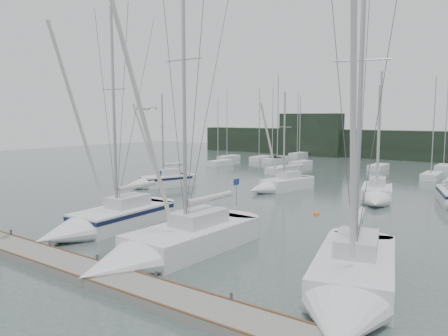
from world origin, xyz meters
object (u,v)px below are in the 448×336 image
object	(u,v)px
sailboat_near_right	(350,289)
buoy_b	(316,214)
sailboat_near_left	(100,223)
buoy_c	(165,201)
buoy_a	(250,215)
sailboat_mid_a	(156,182)
sailboat_mid_b	(276,186)
sailboat_near_center	(160,249)
sailboat_mid_c	(376,196)

from	to	relation	value
sailboat_near_right	buoy_b	size ratio (longest dim) A/B	34.02
sailboat_near_left	buoy_b	xyz separation A→B (m)	(9.18, 12.91, -0.63)
sailboat_near_right	buoy_c	world-z (taller)	sailboat_near_right
buoy_a	sailboat_mid_a	bearing A→B (deg)	160.43
sailboat_near_right	sailboat_mid_b	size ratio (longest dim) A/B	1.55
sailboat_near_right	buoy_a	bearing A→B (deg)	122.28
sailboat_near_right	buoy_a	distance (m)	15.95
sailboat_near_center	sailboat_mid_b	size ratio (longest dim) A/B	1.66
sailboat_mid_c	buoy_a	distance (m)	12.23
sailboat_near_center	buoy_b	xyz separation A→B (m)	(2.16, 14.69, -0.62)
buoy_c	buoy_a	bearing A→B (deg)	-2.76
sailboat_near_right	sailboat_mid_c	distance (m)	22.07
sailboat_near_right	sailboat_mid_b	bearing A→B (deg)	110.85
sailboat_mid_b	buoy_a	bearing A→B (deg)	-57.84
sailboat_near_left	sailboat_near_center	bearing A→B (deg)	-16.67
sailboat_near_left	buoy_c	world-z (taller)	sailboat_near_left
buoy_a	buoy_c	xyz separation A→B (m)	(-9.13, 0.44, 0.00)
sailboat_mid_c	sailboat_mid_a	bearing A→B (deg)	178.60
sailboat_mid_b	buoy_b	xyz separation A→B (m)	(7.58, -7.42, -0.54)
sailboat_near_left	buoy_b	world-z (taller)	sailboat_near_left
sailboat_mid_a	buoy_c	distance (m)	7.83
sailboat_mid_b	sailboat_mid_c	distance (m)	9.90
sailboat_near_right	sailboat_mid_b	world-z (taller)	sailboat_near_right
sailboat_near_left	sailboat_near_right	xyz separation A→B (m)	(16.83, -1.21, -0.02)
sailboat_near_left	buoy_c	distance (m)	10.90
sailboat_near_center	buoy_c	bearing A→B (deg)	134.42
buoy_a	buoy_b	size ratio (longest dim) A/B	1.19
buoy_a	buoy_b	bearing A→B (deg)	38.96
sailboat_mid_c	buoy_c	xyz separation A→B (m)	(-15.40, -10.05, -0.60)
sailboat_near_right	sailboat_mid_a	size ratio (longest dim) A/B	1.55
sailboat_near_left	sailboat_mid_a	distance (m)	18.09
sailboat_mid_b	buoy_b	size ratio (longest dim) A/B	21.99
sailboat_near_left	sailboat_mid_c	xyz separation A→B (m)	(11.50, 20.21, -0.03)
sailboat_near_center	buoy_a	world-z (taller)	sailboat_near_center
sailboat_mid_a	sailboat_mid_b	xyz separation A→B (m)	(11.54, 5.22, -0.03)
sailboat_near_right	sailboat_mid_c	xyz separation A→B (m)	(-5.33, 21.42, -0.01)
sailboat_near_left	sailboat_mid_a	bearing A→B (deg)	120.89
buoy_b	buoy_c	distance (m)	13.37
sailboat_near_center	buoy_b	size ratio (longest dim) A/B	36.59
sailboat_near_center	buoy_a	distance (m)	11.65
sailboat_near_left	buoy_a	distance (m)	11.06
sailboat_mid_c	buoy_c	world-z (taller)	sailboat_mid_c
buoy_c	sailboat_mid_b	bearing A→B (deg)	61.59
sailboat_near_center	buoy_c	xyz separation A→B (m)	(-10.92, 11.94, -0.62)
buoy_a	buoy_b	xyz separation A→B (m)	(3.95, 3.20, 0.00)
sailboat_near_left	buoy_a	size ratio (longest dim) A/B	26.95
sailboat_near_center	sailboat_mid_c	size ratio (longest dim) A/B	1.47
sailboat_mid_a	sailboat_near_right	bearing A→B (deg)	-10.81
buoy_b	sailboat_near_left	bearing A→B (deg)	-125.42
sailboat_near_center	sailboat_mid_a	distance (m)	23.94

